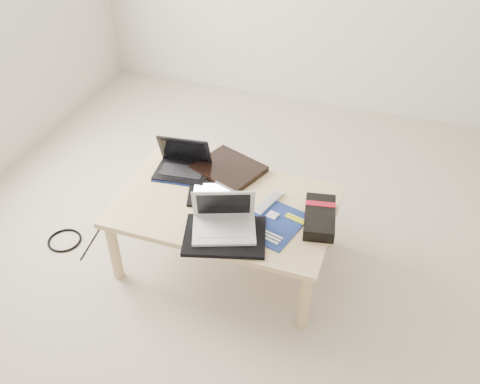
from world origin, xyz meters
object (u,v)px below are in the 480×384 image
(coffee_table, at_px, (225,211))
(netbook, at_px, (183,165))
(gpu_box, at_px, (320,217))
(white_laptop, at_px, (224,221))

(coffee_table, bearing_deg, netbook, 149.49)
(netbook, distance_m, gpu_box, 0.81)
(coffee_table, distance_m, gpu_box, 0.49)
(coffee_table, height_order, white_laptop, white_laptop)
(netbook, bearing_deg, white_laptop, -44.95)
(netbook, height_order, gpu_box, netbook)
(gpu_box, bearing_deg, netbook, 168.05)
(netbook, bearing_deg, gpu_box, -11.95)
(white_laptop, bearing_deg, gpu_box, 26.60)
(coffee_table, xyz_separation_m, netbook, (-0.31, 0.18, 0.09))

